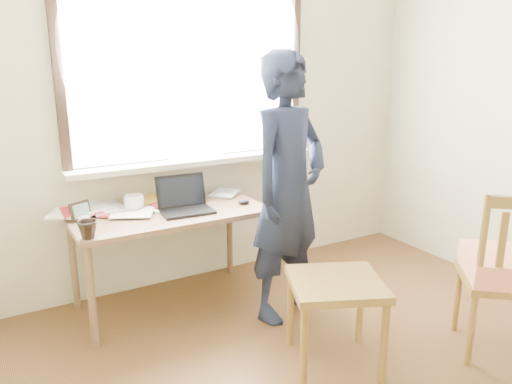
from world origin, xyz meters
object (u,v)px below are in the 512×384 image
laptop (184,203)px  person (288,189)px  mug_dark (88,230)px  work_chair (336,293)px  mug_white (134,203)px  side_chair (507,269)px  desk (169,221)px

laptop → person: 0.70m
mug_dark → work_chair: size_ratio=0.17×
mug_white → mug_dark: (-0.38, -0.39, -0.00)m
laptop → person: (0.53, -0.44, 0.12)m
work_chair → side_chair: (0.89, -0.39, 0.09)m
side_chair → person: size_ratio=0.58×
mug_white → work_chair: bearing=-59.3°
person → work_chair: bearing=-116.4°
desk → side_chair: 2.06m
desk → mug_white: 0.26m
laptop → work_chair: 1.19m
work_chair → side_chair: 0.98m
laptop → desk: bearing=162.4°
laptop → side_chair: size_ratio=0.36×
laptop → mug_white: size_ratio=2.64×
mug_white → person: (0.82, -0.61, 0.13)m
laptop → mug_white: laptop is taller
laptop → work_chair: (0.44, -1.06, -0.31)m
work_chair → person: size_ratio=0.37×
desk → mug_white: size_ratio=9.42×
desk → mug_dark: mug_dark is taller
person → desk: bearing=125.0°
desk → person: 0.82m
mug_dark → side_chair: bearing=-31.6°
mug_dark → person: size_ratio=0.06×
mug_dark → side_chair: side_chair is taller
mug_white → side_chair: size_ratio=0.14×
mug_dark → work_chair: bearing=-37.0°
desk → mug_white: mug_white is taller
desk → mug_white: (-0.19, 0.13, 0.12)m
mug_white → side_chair: side_chair is taller
mug_white → work_chair: 1.45m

